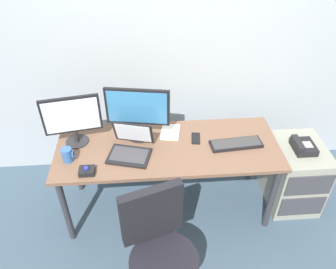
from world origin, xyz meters
The scene contains 14 objects.
ground_plane centered at (0.00, 0.00, 0.00)m, with size 8.00×8.00×0.00m, color #384B5C.
back_wall centered at (0.00, 0.69, 1.40)m, with size 6.00×0.10×2.80m, color #9AA2A8.
desk centered at (0.00, 0.00, 0.63)m, with size 1.75×0.67×0.70m.
file_cabinet centered at (1.11, 0.01, 0.30)m, with size 0.42×0.53×0.61m.
desk_phone centered at (1.11, -0.01, 0.64)m, with size 0.17×0.20×0.09m.
office_chair centered at (-0.11, -0.80, 0.43)m, with size 0.52×0.54×0.95m.
monitor_main centered at (-0.22, 0.14, 0.96)m, with size 0.49×0.18×0.44m.
monitor_side centered at (-0.72, 0.11, 0.94)m, with size 0.44×0.18×0.42m.
keyboard centered at (0.54, -0.02, 0.72)m, with size 0.42×0.17×0.03m.
laptop centered at (-0.29, -0.05, 0.76)m, with size 0.37×0.36×0.23m.
trackball_mouse centered at (-0.60, -0.25, 0.73)m, with size 0.11×0.09×0.07m.
coffee_mug centered at (-0.75, -0.10, 0.76)m, with size 0.09×0.08×0.11m.
paper_notepad centered at (0.03, 0.18, 0.71)m, with size 0.15×0.21×0.01m, color white.
cell_phone centered at (0.23, 0.08, 0.71)m, with size 0.07×0.14×0.01m, color black.
Camera 1 is at (-0.15, -2.00, 2.39)m, focal length 35.64 mm.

